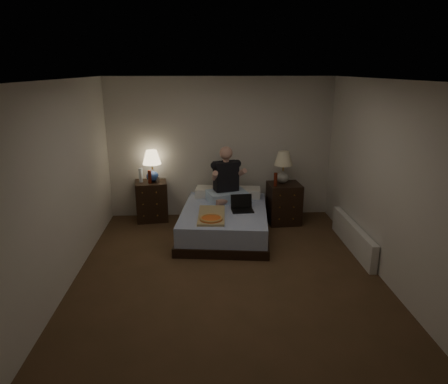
{
  "coord_description": "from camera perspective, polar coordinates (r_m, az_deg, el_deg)",
  "views": [
    {
      "loc": [
        -0.29,
        -4.8,
        2.62
      ],
      "look_at": [
        0.0,
        0.9,
        0.85
      ],
      "focal_mm": 32.0,
      "sensor_mm": 36.0,
      "label": 1
    }
  ],
  "objects": [
    {
      "name": "beer_bottle_left",
      "position": [
        7.05,
        -10.57,
        2.15
      ],
      "size": [
        0.06,
        0.06,
        0.23
      ],
      "primitive_type": "cylinder",
      "color": "#601B0D",
      "rests_on": "nightstand_left"
    },
    {
      "name": "wall_back",
      "position": [
        7.19,
        -0.55,
        6.24
      ],
      "size": [
        4.0,
        0.0,
        2.5
      ],
      "primitive_type": "cube",
      "rotation": [
        1.57,
        0.0,
        0.0
      ],
      "color": "silver",
      "rests_on": "ground"
    },
    {
      "name": "wall_right",
      "position": [
        5.49,
        21.85,
        1.52
      ],
      "size": [
        0.0,
        4.5,
        2.5
      ],
      "primitive_type": "cube",
      "rotation": [
        1.57,
        0.0,
        -1.57
      ],
      "color": "silver",
      "rests_on": "ground"
    },
    {
      "name": "water_bottle",
      "position": [
        7.15,
        -11.82,
        2.37
      ],
      "size": [
        0.07,
        0.07,
        0.25
      ],
      "primitive_type": "cylinder",
      "color": "silver",
      "rests_on": "nightstand_left"
    },
    {
      "name": "radiator",
      "position": [
        6.34,
        17.92,
        -6.09
      ],
      "size": [
        0.1,
        1.6,
        0.4
      ],
      "primitive_type": "cube",
      "color": "silver",
      "rests_on": "floor"
    },
    {
      "name": "wall_left",
      "position": [
        5.28,
        -21.71,
        0.93
      ],
      "size": [
        0.0,
        4.5,
        2.5
      ],
      "primitive_type": "cube",
      "rotation": [
        1.57,
        0.0,
        1.57
      ],
      "color": "silver",
      "rests_on": "ground"
    },
    {
      "name": "floor",
      "position": [
        5.48,
        0.49,
        -11.35
      ],
      "size": [
        4.0,
        4.5,
        0.0
      ],
      "primitive_type": "cube",
      "color": "brown",
      "rests_on": "ground"
    },
    {
      "name": "pizza_box",
      "position": [
        5.92,
        -1.86,
        -3.9
      ],
      "size": [
        0.44,
        0.78,
        0.08
      ],
      "primitive_type": null,
      "rotation": [
        0.0,
        0.0,
        -0.05
      ],
      "color": "tan",
      "rests_on": "bed"
    },
    {
      "name": "beer_bottle_right",
      "position": [
        6.81,
        7.37,
        1.79
      ],
      "size": [
        0.06,
        0.06,
        0.23
      ],
      "primitive_type": "cylinder",
      "color": "#5B1B0D",
      "rests_on": "nightstand_right"
    },
    {
      "name": "laptop",
      "position": [
        6.33,
        2.66,
        -1.71
      ],
      "size": [
        0.36,
        0.3,
        0.24
      ],
      "primitive_type": null,
      "rotation": [
        0.0,
        0.0,
        0.08
      ],
      "color": "black",
      "rests_on": "bed"
    },
    {
      "name": "wall_front",
      "position": [
        2.91,
        3.2,
        -10.89
      ],
      "size": [
        4.0,
        0.0,
        2.5
      ],
      "primitive_type": "cube",
      "rotation": [
        -1.57,
        0.0,
        0.0
      ],
      "color": "silver",
      "rests_on": "ground"
    },
    {
      "name": "ceiling",
      "position": [
        4.81,
        0.56,
        15.8
      ],
      "size": [
        4.0,
        4.5,
        0.0
      ],
      "primitive_type": "cube",
      "rotation": [
        3.14,
        0.0,
        0.0
      ],
      "color": "white",
      "rests_on": "ground"
    },
    {
      "name": "lamp_left",
      "position": [
        7.1,
        -10.23,
        3.66
      ],
      "size": [
        0.35,
        0.35,
        0.56
      ],
      "primitive_type": null,
      "rotation": [
        0.0,
        0.0,
        -0.11
      ],
      "color": "#26438D",
      "rests_on": "nightstand_left"
    },
    {
      "name": "lamp_right",
      "position": [
        6.97,
        8.45,
        3.51
      ],
      "size": [
        0.38,
        0.38,
        0.56
      ],
      "primitive_type": null,
      "rotation": [
        0.0,
        0.0,
        0.22
      ],
      "color": "#989991",
      "rests_on": "nightstand_right"
    },
    {
      "name": "nightstand_left",
      "position": [
        7.28,
        -10.28,
        -1.2
      ],
      "size": [
        0.61,
        0.56,
        0.71
      ],
      "primitive_type": "cube",
      "rotation": [
        0.0,
        0.0,
        0.14
      ],
      "color": "black",
      "rests_on": "floor"
    },
    {
      "name": "soda_can",
      "position": [
        7.11,
        -9.51,
        1.8
      ],
      "size": [
        0.07,
        0.07,
        0.1
      ],
      "primitive_type": "cylinder",
      "color": "beige",
      "rests_on": "nightstand_left"
    },
    {
      "name": "bed",
      "position": [
        6.54,
        0.06,
        -4.26
      ],
      "size": [
        1.54,
        1.93,
        0.45
      ],
      "primitive_type": "cube",
      "rotation": [
        0.0,
        0.0,
        -0.11
      ],
      "color": "#5E7BBD",
      "rests_on": "floor"
    },
    {
      "name": "nightstand_right",
      "position": [
        7.09,
        8.53,
        -1.61
      ],
      "size": [
        0.58,
        0.53,
        0.71
      ],
      "primitive_type": "cube",
      "rotation": [
        0.0,
        0.0,
        0.07
      ],
      "color": "black",
      "rests_on": "floor"
    },
    {
      "name": "person",
      "position": [
        6.75,
        0.43,
        2.56
      ],
      "size": [
        0.78,
        0.68,
        0.93
      ],
      "primitive_type": null,
      "rotation": [
        0.0,
        0.0,
        0.28
      ],
      "color": "black",
      "rests_on": "bed"
    }
  ]
}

